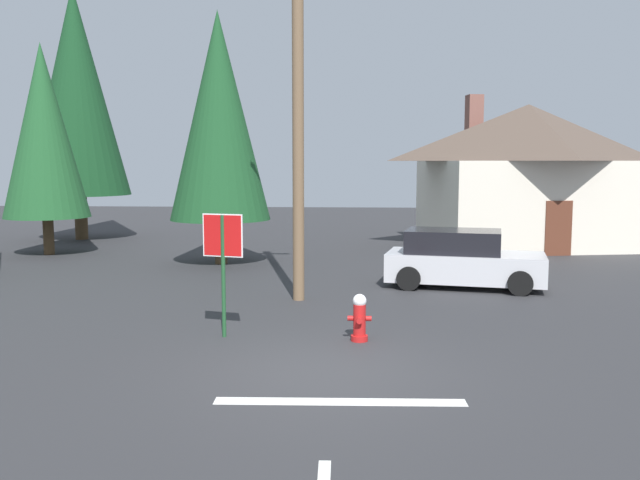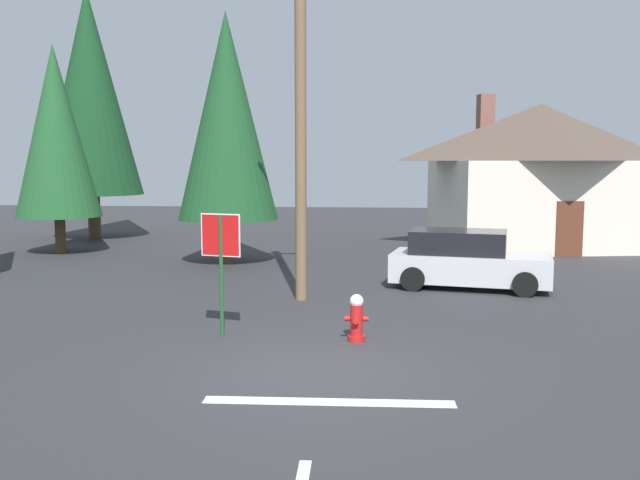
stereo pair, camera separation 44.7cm
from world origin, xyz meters
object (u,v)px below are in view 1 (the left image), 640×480
(fire_hydrant, at_px, (360,318))
(house, at_px, (526,173))
(utility_pole, at_px, (298,90))
(stop_sign_near, at_px, (223,249))
(pine_tree_short_left, at_px, (44,131))
(pine_tree_far_center, at_px, (219,117))
(parked_car, at_px, (462,260))
(pine_tree_tall_left, at_px, (76,92))

(fire_hydrant, bearing_deg, house, 66.48)
(fire_hydrant, xyz_separation_m, utility_pole, (-1.52, 3.77, 4.66))
(stop_sign_near, bearing_deg, house, 58.44)
(house, xyz_separation_m, pine_tree_short_left, (-18.07, -3.74, 1.55))
(house, relative_size, pine_tree_far_center, 1.10)
(fire_hydrant, distance_m, pine_tree_short_left, 16.68)
(fire_hydrant, distance_m, house, 16.69)
(parked_car, distance_m, pine_tree_tall_left, 19.23)
(utility_pole, height_order, pine_tree_short_left, utility_pole)
(stop_sign_near, xyz_separation_m, utility_pole, (1.11, 3.65, 3.37))
(pine_tree_short_left, bearing_deg, pine_tree_far_center, -15.19)
(house, distance_m, pine_tree_tall_left, 19.28)
(utility_pole, distance_m, house, 14.12)
(fire_hydrant, distance_m, utility_pole, 6.19)
(house, relative_size, pine_tree_short_left, 1.19)
(fire_hydrant, xyz_separation_m, house, (6.58, 15.13, 2.50))
(parked_car, bearing_deg, pine_tree_short_left, 158.62)
(pine_tree_short_left, bearing_deg, pine_tree_tall_left, 99.87)
(fire_hydrant, relative_size, parked_car, 0.20)
(parked_car, bearing_deg, pine_tree_far_center, 153.36)
(parked_car, bearing_deg, fire_hydrant, -115.21)
(parked_car, bearing_deg, house, 67.56)
(fire_hydrant, bearing_deg, pine_tree_far_center, 116.11)
(house, bearing_deg, parked_car, -112.44)
(pine_tree_tall_left, xyz_separation_m, pine_tree_short_left, (0.86, -4.93, -1.90))
(utility_pole, distance_m, parked_car, 6.43)
(fire_hydrant, height_order, parked_car, parked_car)
(house, height_order, parked_car, house)
(utility_pole, relative_size, pine_tree_short_left, 1.29)
(fire_hydrant, relative_size, pine_tree_far_center, 0.11)
(pine_tree_far_center, bearing_deg, pine_tree_tall_left, 138.52)
(pine_tree_tall_left, distance_m, pine_tree_far_center, 10.35)
(house, bearing_deg, pine_tree_short_left, -168.32)
(parked_car, bearing_deg, stop_sign_near, -133.33)
(fire_hydrant, xyz_separation_m, parked_car, (2.74, 5.82, 0.30))
(house, relative_size, parked_car, 2.05)
(parked_car, xyz_separation_m, pine_tree_short_left, (-14.23, 5.57, 3.75))
(pine_tree_tall_left, bearing_deg, utility_pole, -49.22)
(stop_sign_near, distance_m, house, 17.65)
(utility_pole, height_order, house, utility_pole)
(stop_sign_near, height_order, fire_hydrant, stop_sign_near)
(utility_pole, height_order, parked_car, utility_pole)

